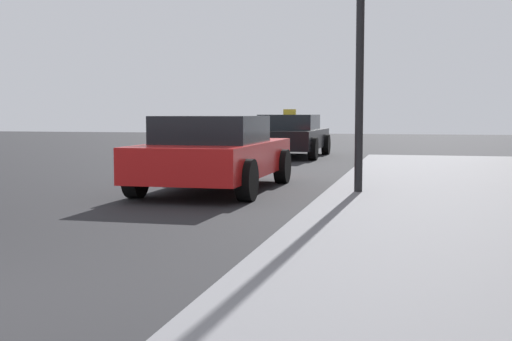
% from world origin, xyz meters
% --- Properties ---
extents(car_red, '(2.01, 4.24, 1.27)m').
position_xyz_m(car_red, '(-0.02, 7.76, 0.65)').
color(car_red, red).
rests_on(car_red, ground_plane).
extents(car_black, '(1.99, 4.24, 1.43)m').
position_xyz_m(car_black, '(-0.39, 16.76, 0.65)').
color(car_black, black).
rests_on(car_black, ground_plane).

